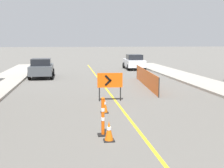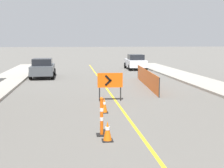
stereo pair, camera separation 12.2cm
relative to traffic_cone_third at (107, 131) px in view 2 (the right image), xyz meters
The scene contains 9 objects.
lane_stripe 8.80m from the traffic_cone_third, 82.55° to the left, with size 0.12×42.65×0.01m.
sidewalk_right 12.01m from the traffic_cone_third, 46.55° to the left, with size 2.66×42.65×0.15m.
traffic_cone_third is the anchor object (origin of this frame).
traffic_cone_fourth 3.76m from the traffic_cone_third, 85.60° to the left, with size 0.33×0.33×0.67m.
delineator_post_rear 0.66m from the traffic_cone_third, 101.49° to the left, with size 0.34×0.34×1.27m.
arrow_barricade_primary 6.41m from the traffic_cone_third, 82.30° to the left, with size 1.28×0.12×1.44m.
safety_mesh_fence 11.80m from the traffic_cone_third, 70.59° to the left, with size 0.71×8.57×1.10m.
parked_car_curb_near 17.39m from the traffic_cone_third, 101.46° to the left, with size 1.94×4.33×1.59m.
parked_car_curb_mid 24.00m from the traffic_cone_third, 76.37° to the left, with size 1.96×4.37×1.59m.
Camera 2 is at (-2.19, 3.39, 3.08)m, focal length 50.00 mm.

